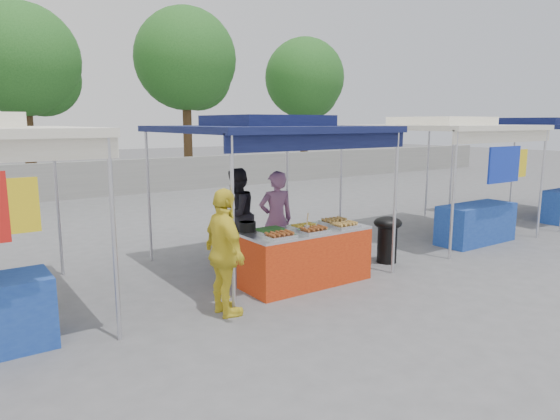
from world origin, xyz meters
TOP-DOWN VIEW (x-y plane):
  - ground_plane at (0.00, 0.00)m, footprint 80.00×80.00m
  - back_wall at (0.00, 11.00)m, footprint 40.00×0.25m
  - main_canopy at (0.00, 0.97)m, footprint 3.20×3.20m
  - neighbor_stall_right at (4.50, 0.57)m, footprint 3.20×3.20m
  - neighbor_stall_far at (8.50, 0.57)m, footprint 3.20×3.20m
  - tree_1 at (-1.70, 12.81)m, footprint 3.70×3.67m
  - tree_2 at (4.29, 13.28)m, footprint 4.06×4.06m
  - tree_3 at (10.18, 13.09)m, footprint 3.71×3.68m
  - vendor_table at (0.00, -0.10)m, footprint 2.00×0.80m
  - food_tray_fl at (-0.65, -0.34)m, footprint 0.42×0.30m
  - food_tray_fm at (-0.05, -0.34)m, footprint 0.42×0.30m
  - food_tray_fr at (0.57, -0.34)m, footprint 0.42×0.30m
  - food_tray_bl at (-0.58, 0.01)m, footprint 0.42×0.30m
  - food_tray_bm at (0.03, 0.00)m, footprint 0.42×0.30m
  - food_tray_br at (0.64, 0.00)m, footprint 0.42×0.30m
  - cooking_pot at (-0.81, 0.29)m, footprint 0.25×0.25m
  - skewer_cup at (-0.14, -0.29)m, footprint 0.09×0.09m
  - wok_burner at (1.89, 0.00)m, footprint 0.49×0.49m
  - crate_left at (-0.49, 0.50)m, footprint 0.46×0.32m
  - crate_right at (0.28, 0.48)m, footprint 0.53×0.37m
  - crate_stacked at (0.28, 0.48)m, footprint 0.51×0.36m
  - vendor_woman at (0.12, 0.89)m, footprint 0.68×0.52m
  - helper_man at (-0.23, 1.63)m, footprint 1.00×0.92m
  - customer_person at (-1.64, -0.52)m, footprint 0.46×0.99m

SIDE VIEW (x-z plane):
  - ground_plane at x=0.00m, z-range 0.00..0.00m
  - crate_left at x=-0.49m, z-range 0.00..0.27m
  - crate_right at x=0.28m, z-range 0.00..0.32m
  - vendor_table at x=0.00m, z-range 0.00..0.85m
  - crate_stacked at x=0.28m, z-range 0.32..0.62m
  - wok_burner at x=1.89m, z-range 0.08..0.91m
  - back_wall at x=0.00m, z-range 0.00..1.20m
  - customer_person at x=-1.64m, z-range 0.00..1.65m
  - vendor_woman at x=0.12m, z-range 0.00..1.66m
  - helper_man at x=-0.23m, z-range 0.00..1.66m
  - food_tray_fl at x=-0.65m, z-range 0.85..0.92m
  - food_tray_fm at x=-0.05m, z-range 0.85..0.92m
  - food_tray_fr at x=0.57m, z-range 0.85..0.92m
  - food_tray_bl at x=-0.58m, z-range 0.85..0.92m
  - food_tray_bm at x=0.03m, z-range 0.85..0.92m
  - food_tray_br at x=0.64m, z-range 0.85..0.92m
  - skewer_cup at x=-0.14m, z-range 0.85..0.96m
  - cooking_pot at x=-0.81m, z-range 0.85..1.00m
  - neighbor_stall_right at x=4.50m, z-range 0.32..2.89m
  - neighbor_stall_far at x=8.50m, z-range 0.32..2.89m
  - main_canopy at x=0.00m, z-range 1.08..3.65m
  - tree_1 at x=-1.70m, z-range 1.16..7.47m
  - tree_3 at x=10.18m, z-range 1.16..7.49m
  - tree_2 at x=4.29m, z-range 1.29..8.28m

